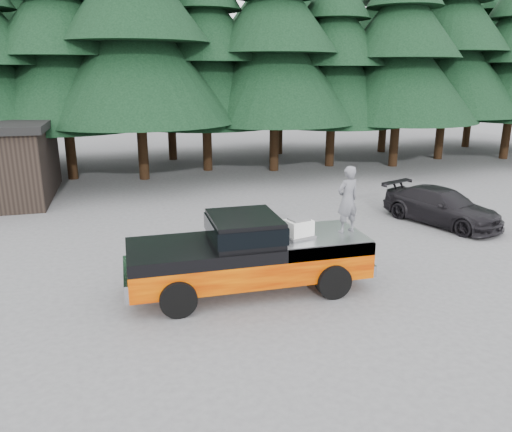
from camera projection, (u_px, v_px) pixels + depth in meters
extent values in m
plane|color=#505053|center=(217.00, 297.00, 12.09)|extent=(120.00, 120.00, 0.00)
cube|color=black|center=(244.00, 228.00, 12.01)|extent=(1.66, 1.90, 0.59)
cube|color=silver|center=(299.00, 229.00, 12.20)|extent=(0.72, 0.64, 0.42)
imported|color=#5A5B62|center=(348.00, 199.00, 12.43)|extent=(0.70, 0.55, 1.70)
imported|color=black|center=(442.00, 206.00, 17.74)|extent=(3.22, 4.68, 1.26)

